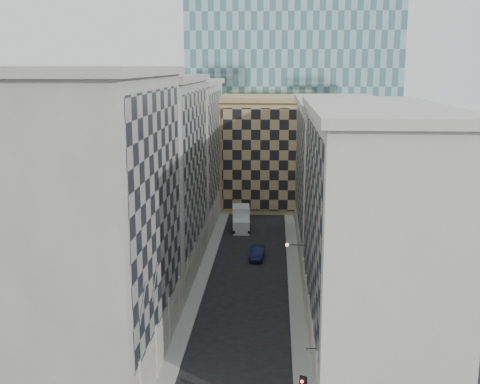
% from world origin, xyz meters
% --- Properties ---
extents(sidewalk_west, '(1.50, 100.00, 0.15)m').
position_xyz_m(sidewalk_west, '(-5.25, 30.00, 0.07)').
color(sidewalk_west, '#989993').
rests_on(sidewalk_west, ground).
extents(sidewalk_east, '(1.50, 100.00, 0.15)m').
position_xyz_m(sidewalk_east, '(5.25, 30.00, 0.07)').
color(sidewalk_east, '#989993').
rests_on(sidewalk_east, ground).
extents(bldg_left_a, '(10.80, 22.80, 23.70)m').
position_xyz_m(bldg_left_a, '(-10.88, 11.00, 11.82)').
color(bldg_left_a, gray).
rests_on(bldg_left_a, ground).
extents(bldg_left_b, '(10.80, 22.80, 22.70)m').
position_xyz_m(bldg_left_b, '(-10.88, 33.00, 11.32)').
color(bldg_left_b, gray).
rests_on(bldg_left_b, ground).
extents(bldg_left_c, '(10.80, 22.80, 21.70)m').
position_xyz_m(bldg_left_c, '(-10.88, 55.00, 10.83)').
color(bldg_left_c, gray).
rests_on(bldg_left_c, ground).
extents(bldg_right_a, '(10.80, 26.80, 20.70)m').
position_xyz_m(bldg_right_a, '(10.88, 15.00, 10.32)').
color(bldg_right_a, beige).
rests_on(bldg_right_a, ground).
extents(bldg_right_b, '(10.80, 28.80, 19.70)m').
position_xyz_m(bldg_right_b, '(10.89, 42.00, 9.85)').
color(bldg_right_b, beige).
rests_on(bldg_right_b, ground).
extents(tan_block, '(16.80, 14.80, 18.80)m').
position_xyz_m(tan_block, '(2.00, 67.90, 9.44)').
color(tan_block, tan).
rests_on(tan_block, ground).
extents(church_tower, '(7.20, 7.20, 51.50)m').
position_xyz_m(church_tower, '(0.00, 82.00, 26.95)').
color(church_tower, '#2B2621').
rests_on(church_tower, ground).
extents(flagpoles_left, '(0.10, 6.33, 2.33)m').
position_xyz_m(flagpoles_left, '(-5.90, 6.00, 8.00)').
color(flagpoles_left, gray).
rests_on(flagpoles_left, ground).
extents(bracket_lamp, '(1.98, 0.36, 0.36)m').
position_xyz_m(bracket_lamp, '(4.38, 24.00, 6.20)').
color(bracket_lamp, black).
rests_on(bracket_lamp, ground).
extents(box_truck, '(2.95, 6.29, 3.36)m').
position_xyz_m(box_truck, '(-2.03, 51.87, 1.46)').
color(box_truck, silver).
rests_on(box_truck, ground).
extents(dark_car, '(1.86, 4.68, 1.51)m').
position_xyz_m(dark_car, '(0.78, 38.18, 0.76)').
color(dark_car, '#0E1436').
rests_on(dark_car, ground).
extents(shop_sign, '(0.71, 0.62, 0.69)m').
position_xyz_m(shop_sign, '(5.42, 5.65, 3.84)').
color(shop_sign, black).
rests_on(shop_sign, ground).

